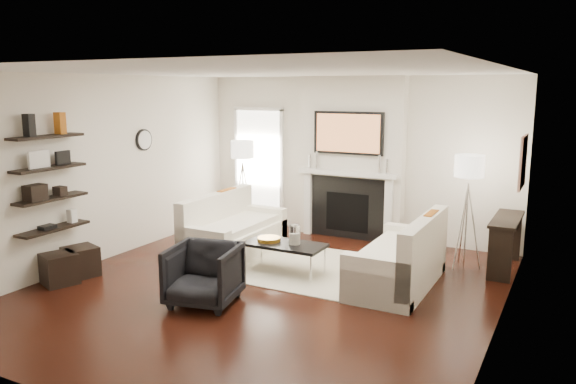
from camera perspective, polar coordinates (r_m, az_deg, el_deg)
The scene contains 71 objects.
room_envelope at distance 6.87m, azimuth -2.33°, elevation 0.83°, with size 6.00×6.00×6.00m.
chimney_breast at distance 9.45m, azimuth 6.45°, elevation 3.44°, with size 1.80×0.25×2.70m, color silver.
fireplace_surround at distance 9.46m, azimuth 6.05°, elevation -1.64°, with size 1.30×0.02×1.04m, color black.
firebox at distance 9.47m, azimuth 6.03°, elevation -2.06°, with size 0.75×0.02×0.65m, color black.
mantel_pilaster_l at distance 9.71m, azimuth 2.04°, elevation -1.09°, with size 0.12×0.08×1.10m, color white.
mantel_pilaster_r at distance 9.19m, azimuth 10.15°, elevation -1.92°, with size 0.12×0.08×1.10m, color white.
mantel_shelf at distance 9.31m, azimuth 6.01°, elevation 1.91°, with size 1.70×0.18×0.07m, color white.
tv_body at distance 9.25m, azimuth 6.14°, elevation 5.97°, with size 1.20×0.06×0.70m, color black.
tv_screen at distance 9.22m, azimuth 6.07°, elevation 5.96°, with size 1.10×0.01×0.62m, color #BF723F.
candlestick_l_tall at distance 9.51m, azimuth 2.97°, elevation 3.26°, with size 0.04×0.04×0.30m, color silver.
candlestick_l_short at distance 9.56m, azimuth 2.26°, elevation 3.13°, with size 0.04×0.04×0.24m, color silver.
candlestick_r_tall at distance 9.10m, azimuth 9.27°, elevation 2.81°, with size 0.04×0.04×0.30m, color silver.
candlestick_r_short at distance 9.07m, azimuth 10.04°, elevation 2.57°, with size 0.04×0.04×0.24m, color silver.
hallway_panel at distance 10.39m, azimuth -2.92°, elevation 2.47°, with size 0.90×0.02×2.10m, color white.
door_trim_l at distance 10.62m, azimuth -5.21°, elevation 2.62°, with size 0.06×0.06×2.16m, color white.
door_trim_r at distance 10.13m, azimuth -0.64°, elevation 2.28°, with size 0.06×0.06×2.16m, color white.
door_trim_top at distance 10.27m, azimuth -3.04°, elevation 8.43°, with size 1.02×0.06×0.06m, color white.
rug at distance 8.15m, azimuth 0.01°, elevation -7.33°, with size 2.60×2.00×0.01m, color beige.
loveseat_left_base at distance 8.59m, azimuth -5.41°, elevation -5.02°, with size 0.85×1.80×0.42m, color white.
loveseat_left_back at distance 8.70m, azimuth -7.30°, elevation -2.72°, with size 0.18×1.80×0.80m, color white.
loveseat_left_arm_n at distance 7.93m, azimuth -8.63°, elevation -5.75°, with size 0.85×0.18×0.60m, color white.
loveseat_left_arm_s at distance 9.24m, azimuth -2.67°, elevation -3.30°, with size 0.85×0.18×0.60m, color white.
loveseat_left_cushion at distance 8.50m, azimuth -5.16°, elevation -3.37°, with size 0.63×1.44×0.10m, color white.
pillow_left_orange at distance 8.90m, azimuth -6.22°, elevation -1.05°, with size 0.10×0.42×0.42m, color #A15613.
pillow_left_charcoal at distance 8.42m, azimuth -8.50°, elevation -1.84°, with size 0.10×0.40×0.40m, color black.
loveseat_right_base at distance 7.40m, azimuth 11.00°, elevation -7.77°, with size 0.85×1.80×0.42m, color white.
loveseat_right_back at distance 7.22m, azimuth 13.65°, elevation -5.70°, with size 0.18×1.80×0.80m, color white.
loveseat_right_arm_n at distance 6.64m, azimuth 8.97°, elevation -9.04°, with size 0.85×0.18×0.60m, color white.
loveseat_right_arm_s at distance 8.12m, azimuth 12.70°, elevation -5.51°, with size 0.85×0.18×0.60m, color white.
loveseat_right_cushion at distance 7.33m, azimuth 10.70°, elevation -5.79°, with size 0.63×1.44×0.10m, color white.
pillow_right_orange at distance 7.45m, azimuth 14.29°, elevation -3.61°, with size 0.10×0.42×0.42m, color #A15613.
pillow_right_charcoal at distance 6.89m, azimuth 13.10°, elevation -4.80°, with size 0.10×0.40×0.40m, color black.
coffee_table at distance 7.69m, azimuth -0.32°, elevation -5.38°, with size 1.10×0.55×0.04m, color black.
coffee_leg_nw at distance 7.81m, azimuth -4.34°, elevation -6.76°, with size 0.02×0.02×0.38m, color silver.
coffee_leg_ne at distance 7.35m, azimuth 2.34°, elevation -7.86°, with size 0.02×0.02×0.38m, color silver.
coffee_leg_sw at distance 8.17m, azimuth -2.70°, elevation -5.96°, with size 0.02×0.02×0.38m, color silver.
coffee_leg_se at distance 7.73m, azimuth 3.75°, elevation -6.94°, with size 0.02×0.02×0.38m, color silver.
hurricane_glass at distance 7.58m, azimuth 0.68°, elevation -4.36°, with size 0.15×0.15×0.27m, color white.
hurricane_candle at distance 7.60m, azimuth 0.68°, elevation -4.83°, with size 0.11×0.11×0.17m, color white.
copper_bowl at distance 7.79m, azimuth -1.95°, elevation -4.82°, with size 0.32×0.32×0.05m, color #A56F1B.
armchair at distance 6.70m, azimuth -8.56°, elevation -8.02°, with size 0.76×0.71×0.78m, color black.
lamp_left_post at distance 9.98m, azimuth -4.58°, elevation -0.51°, with size 0.02×0.02×1.20m, color silver.
lamp_left_shade at distance 9.85m, azimuth -4.65°, elevation 4.35°, with size 0.40×0.40×0.30m, color white.
lamp_left_leg_a at distance 9.92m, azimuth -4.04°, elevation -0.57°, with size 0.02×0.02×1.25m, color silver.
lamp_left_leg_b at distance 10.09m, azimuth -4.56°, elevation -0.39°, with size 0.02×0.02×1.25m, color silver.
lamp_left_leg_c at distance 9.93m, azimuth -5.14°, elevation -0.57°, with size 0.02×0.02×1.25m, color silver.
lamp_right_post at distance 8.27m, azimuth 17.62°, elevation -3.31°, with size 0.02×0.02×1.20m, color silver.
lamp_right_shade at distance 8.11m, azimuth 17.95°, elevation 2.53°, with size 0.40×0.40×0.30m, color white.
lamp_right_leg_a at distance 8.25m, azimuth 18.37°, elevation -3.38°, with size 0.02×0.02×1.25m, color silver.
lamp_right_leg_b at distance 8.37m, azimuth 17.36°, elevation -3.13°, with size 0.02×0.02×1.25m, color silver.
lamp_right_leg_c at distance 8.19m, azimuth 17.12°, elevation -3.42°, with size 0.02×0.02×1.25m, color silver.
console_top at distance 8.29m, azimuth 21.36°, elevation -2.58°, with size 0.35×1.20×0.04m, color black.
console_leg_n at distance 7.86m, azimuth 20.70°, elevation -6.07°, with size 0.30×0.04×0.71m, color black.
console_leg_s at distance 8.91m, azimuth 21.61°, elevation -4.20°, with size 0.30×0.04×0.71m, color black.
wall_art at distance 8.00m, azimuth 22.77°, elevation 2.83°, with size 0.03×0.70×0.70m, color #B6775B.
shelf_bottom at distance 7.95m, azimuth -22.72°, elevation -3.45°, with size 0.25×1.00×0.04m, color black.
shelf_lower at distance 7.87m, azimuth -22.93°, elevation -0.62°, with size 0.25×1.00×0.04m, color black.
shelf_upper at distance 7.80m, azimuth -23.14°, elevation 2.26°, with size 0.25×1.00×0.04m, color black.
shelf_top at distance 7.76m, azimuth -23.35°, elevation 5.18°, with size 0.25×1.00×0.04m, color black.
decor_magfile_a at distance 7.61m, azimuth -24.81°, elevation 6.17°, with size 0.12×0.10×0.28m, color black.
decor_magfile_b at distance 7.90m, azimuth -22.15°, elevation 6.49°, with size 0.12×0.10×0.28m, color #A15613.
decor_frame_a at distance 7.70m, azimuth -23.99°, elevation 3.06°, with size 0.04×0.30×0.22m, color white.
decor_frame_b at distance 7.94m, azimuth -21.91°, elevation 3.26°, with size 0.04×0.22×0.18m, color black.
decor_wine_rack at distance 7.71m, azimuth -24.29°, elevation -0.05°, with size 0.18×0.25×0.20m, color black.
decor_box_small at distance 7.94m, azimuth -22.15°, elevation 0.11°, with size 0.15×0.12×0.12m, color black.
decor_books at distance 7.88m, azimuth -23.26°, elevation -3.29°, with size 0.14×0.20×0.05m, color black.
decor_box_tall at distance 8.12m, azimuth -21.10°, elevation -2.28°, with size 0.10×0.10×0.18m, color white.
clock_rim at distance 9.16m, azimuth -14.45°, elevation 5.15°, with size 0.34×0.34×0.04m, color black.
clock_face at distance 9.15m, azimuth -14.33°, elevation 5.15°, with size 0.29×0.29×0.01m, color white.
ottoman_near at distance 8.13m, azimuth -20.31°, elevation -6.63°, with size 0.40×0.40×0.40m, color black.
ottoman_far at distance 7.92m, azimuth -22.21°, elevation -7.23°, with size 0.40×0.40×0.40m, color black.
Camera 1 is at (3.40, -5.86, 2.51)m, focal length 35.00 mm.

